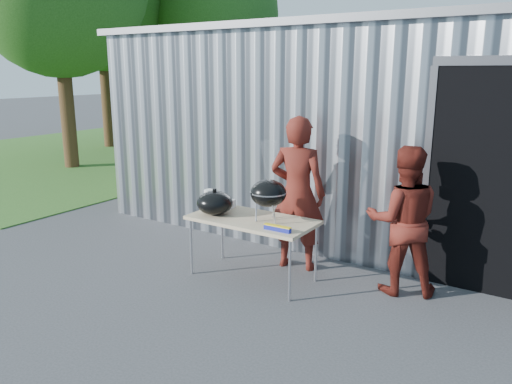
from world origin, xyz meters
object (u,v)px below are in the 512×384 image
Objects in this scene: kettle_grill at (268,186)px; folding_table at (252,222)px; person_bystander at (403,221)px; person_cook at (297,194)px.

folding_table is at bearing -178.30° from kettle_grill.
folding_table is 0.51m from kettle_grill.
person_bystander is at bearing 20.49° from folding_table.
person_bystander is (1.33, 0.00, -0.13)m from person_cook.
kettle_grill is at bearing -1.31° from person_bystander.
folding_table is 0.90× the size of person_bystander.
person_cook is at bearing 65.34° from folding_table.
person_cook is at bearing 84.27° from kettle_grill.
person_cook is at bearing -24.44° from person_bystander.
folding_table is 0.71m from person_cook.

